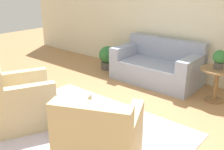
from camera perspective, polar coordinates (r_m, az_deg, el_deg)
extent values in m
plane|color=#AD7F51|center=(3.98, -6.93, -11.82)|extent=(16.00, 16.00, 0.00)
cube|color=beige|center=(5.91, 15.01, 12.58)|extent=(9.96, 0.12, 2.80)
cube|color=#BCB2C1|center=(3.98, -6.93, -11.76)|extent=(3.01, 2.19, 0.01)
cube|color=#8E99B2|center=(5.73, 9.44, 0.67)|extent=(1.83, 0.96, 0.45)
cube|color=#8E99B2|center=(5.92, 11.59, 5.71)|extent=(1.83, 0.20, 0.46)
cube|color=#8E99B2|center=(6.04, 3.07, 5.35)|extent=(0.24, 0.92, 0.25)
cube|color=#8E99B2|center=(5.27, 16.91, 2.35)|extent=(0.24, 0.92, 0.25)
cube|color=olive|center=(5.44, 6.87, -2.43)|extent=(1.64, 0.05, 0.06)
cube|color=#C6B289|center=(4.25, -18.67, -7.26)|extent=(1.11, 1.14, 0.42)
cube|color=#C6B289|center=(3.79, -18.37, -4.47)|extent=(0.48, 0.82, 0.31)
cube|color=#C6B289|center=(4.42, -19.44, -1.15)|extent=(0.48, 0.82, 0.31)
cube|color=olive|center=(4.37, -13.06, -8.53)|extent=(0.68, 0.36, 0.06)
cube|color=#C6B289|center=(2.60, -4.60, -12.00)|extent=(0.82, 0.53, 0.56)
cube|color=#C6B289|center=(2.89, 4.30, -11.41)|extent=(0.48, 0.82, 0.31)
cube|color=#C6B289|center=(3.06, -8.29, -9.65)|extent=(0.48, 0.82, 0.31)
cube|color=olive|center=(3.56, -0.18, -15.06)|extent=(0.68, 0.36, 0.06)
cylinder|color=#8E99B2|center=(3.91, -6.86, -7.70)|extent=(0.67, 0.67, 0.30)
cylinder|color=olive|center=(4.03, -10.83, -10.43)|extent=(0.05, 0.05, 0.12)
cylinder|color=olive|center=(3.77, -6.86, -12.54)|extent=(0.05, 0.05, 0.12)
cylinder|color=olive|center=(4.26, -6.63, -8.46)|extent=(0.05, 0.05, 0.12)
cylinder|color=olive|center=(4.01, -2.62, -10.27)|extent=(0.05, 0.05, 0.12)
cylinder|color=olive|center=(4.98, 22.08, 1.09)|extent=(0.60, 0.60, 0.03)
cylinder|color=olive|center=(5.08, 21.64, -2.20)|extent=(0.08, 0.08, 0.59)
cylinder|color=olive|center=(5.19, 21.25, -5.05)|extent=(0.33, 0.33, 0.03)
cylinder|color=#4C4742|center=(4.96, 22.19, 1.89)|extent=(0.16, 0.16, 0.12)
sphere|color=#2D6B33|center=(4.92, 22.43, 3.67)|extent=(0.24, 0.24, 0.24)
cylinder|color=#4C4742|center=(6.53, -0.97, 2.13)|extent=(0.33, 0.33, 0.19)
sphere|color=#2D6B33|center=(6.45, -0.98, 4.44)|extent=(0.42, 0.42, 0.42)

